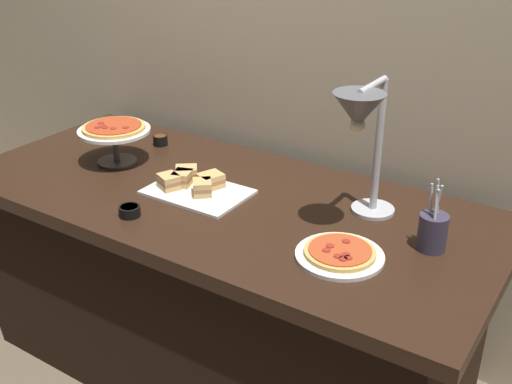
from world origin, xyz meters
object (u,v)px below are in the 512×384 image
object	(u,v)px
sandwich_platter	(194,185)
utensil_holder	(433,231)
sauce_cup_far	(160,140)
sauce_cup_near	(130,211)
pizza_plate_center	(114,133)
heat_lamp	(362,123)
pizza_plate_front	(340,254)

from	to	relation	value
sandwich_platter	utensil_holder	size ratio (longest dim) A/B	1.59
sauce_cup_far	sauce_cup_near	bearing A→B (deg)	-57.95
sauce_cup_far	sandwich_platter	bearing A→B (deg)	-34.94
pizza_plate_center	utensil_holder	size ratio (longest dim) A/B	1.26
pizza_plate_center	sandwich_platter	xyz separation A→B (m)	(0.41, -0.04, -0.10)
sauce_cup_far	pizza_plate_center	bearing A→B (deg)	-94.94
heat_lamp	sauce_cup_far	size ratio (longest dim) A/B	7.61
heat_lamp	sauce_cup_far	bearing A→B (deg)	167.43
heat_lamp	sauce_cup_near	size ratio (longest dim) A/B	6.51
sandwich_platter	utensil_holder	bearing A→B (deg)	4.72
heat_lamp	pizza_plate_center	world-z (taller)	heat_lamp
sandwich_platter	utensil_holder	distance (m)	0.82
pizza_plate_front	sauce_cup_far	bearing A→B (deg)	158.76
pizza_plate_center	utensil_holder	bearing A→B (deg)	1.23
pizza_plate_center	utensil_holder	distance (m)	1.23
sandwich_platter	sauce_cup_near	xyz separation A→B (m)	(-0.06, -0.26, -0.00)
heat_lamp	sandwich_platter	size ratio (longest dim) A/B	1.31
sauce_cup_near	utensil_holder	world-z (taller)	utensil_holder
pizza_plate_center	sauce_cup_near	size ratio (longest dim) A/B	3.94
pizza_plate_center	utensil_holder	world-z (taller)	utensil_holder
sauce_cup_near	sandwich_platter	bearing A→B (deg)	77.68
pizza_plate_center	sauce_cup_near	world-z (taller)	pizza_plate_center
sauce_cup_near	sauce_cup_far	bearing A→B (deg)	122.05
pizza_plate_front	pizza_plate_center	xyz separation A→B (m)	(-1.03, 0.16, 0.11)
heat_lamp	sandwich_platter	distance (m)	0.67
sauce_cup_near	sauce_cup_far	xyz separation A→B (m)	(-0.33, 0.53, 0.00)
sandwich_platter	utensil_holder	world-z (taller)	utensil_holder
pizza_plate_front	pizza_plate_center	distance (m)	1.04
heat_lamp	pizza_plate_front	world-z (taller)	heat_lamp
pizza_plate_front	utensil_holder	xyz separation A→B (m)	(0.20, 0.19, 0.05)
sauce_cup_near	sauce_cup_far	size ratio (longest dim) A/B	1.17
pizza_plate_front	sauce_cup_far	xyz separation A→B (m)	(-1.01, 0.39, 0.01)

